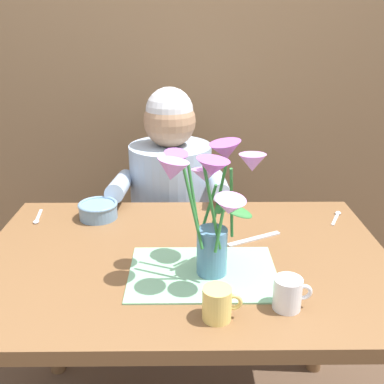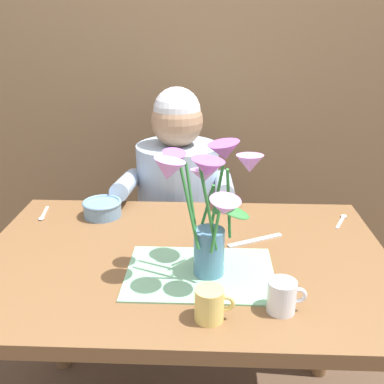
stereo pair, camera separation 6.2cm
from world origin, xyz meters
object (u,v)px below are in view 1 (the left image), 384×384
Objects in this scene: tea_cup at (288,293)px; coffee_cup at (218,304)px; seated_person at (171,221)px; flower_vase at (211,199)px; ceramic_bowl at (98,210)px; dinner_knife at (254,239)px.

tea_cup is 1.00× the size of coffee_cup.
seated_person reaches higher than flower_vase.
ceramic_bowl reaches higher than dinner_knife.
dinner_knife is 2.04× the size of tea_cup.
tea_cup is at bearing -41.39° from flower_vase.
seated_person is at bearing 109.56° from tea_cup.
flower_vase is 3.80× the size of coffee_cup.
tea_cup is (0.31, -0.87, 0.22)m from seated_person.
coffee_cup is (-0.17, -0.04, 0.00)m from tea_cup.
seated_person is 0.83m from flower_vase.
flower_vase is 0.55m from ceramic_bowl.
flower_vase reaches higher than tea_cup.
flower_vase is (0.13, -0.71, 0.40)m from seated_person.
ceramic_bowl is 0.54m from dinner_knife.
ceramic_bowl is at bearing 135.53° from flower_vase.
dinner_knife is (0.15, 0.20, -0.22)m from flower_vase.
tea_cup is at bearing 12.71° from coffee_cup.
tea_cup and coffee_cup have the same top height.
coffee_cup is (0.01, -0.19, -0.18)m from flower_vase.
dinner_knife is 0.36m from tea_cup.
seated_person reaches higher than tea_cup.
ceramic_bowl is 0.67m from coffee_cup.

